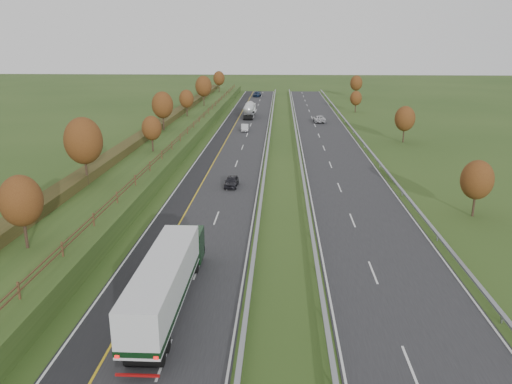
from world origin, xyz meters
The scene contains 19 objects.
ground centered at (8.00, 55.00, 0.00)m, with size 400.00×400.00×0.00m, color #2A4318.
near_carriageway centered at (0.00, 60.00, 0.02)m, with size 10.50×200.00×0.04m, color #232326.
far_carriageway centered at (16.50, 60.00, 0.02)m, with size 10.50×200.00×0.04m, color #232326.
hard_shoulder centered at (-3.75, 60.00, 0.02)m, with size 3.00×200.00×0.04m, color black.
lane_markings centered at (6.40, 59.88, 0.05)m, with size 26.75×200.00×0.01m.
embankment_left centered at (-13.00, 60.00, 1.00)m, with size 12.00×200.00×2.00m, color #2A4318.
hedge_left centered at (-15.00, 60.00, 2.55)m, with size 2.20×180.00×1.10m, color #353716.
fence_left centered at (-8.50, 59.59, 2.73)m, with size 0.12×189.06×1.20m.
median_barrier_near centered at (5.70, 60.00, 0.61)m, with size 0.32×200.00×0.71m.
median_barrier_far centered at (10.80, 60.00, 0.61)m, with size 0.32×200.00×0.71m.
outer_barrier_far centered at (22.30, 60.00, 0.62)m, with size 0.32×200.00×0.71m.
trees_left centered at (-12.64, 56.63, 6.37)m, with size 6.64×164.30×7.66m.
trees_far centered at (29.80, 89.21, 4.25)m, with size 8.45×118.60×7.12m.
box_lorry centered at (0.31, 4.65, 2.33)m, with size 2.58×16.28×4.06m.
road_tanker centered at (0.23, 95.04, 1.86)m, with size 2.40×11.22×3.46m.
car_dark_near centered at (1.70, 34.74, 0.70)m, with size 1.56×3.89×1.33m, color black.
car_silver_mid centered at (0.48, 75.50, 0.72)m, with size 1.44×4.13×1.36m, color #B8B7BC.
car_small_far centered at (-0.09, 141.24, 0.83)m, with size 2.22×5.46×1.58m, color #12203B.
car_oncoming centered at (16.49, 87.77, 0.79)m, with size 2.50×5.43×1.51m, color silver.
Camera 1 is at (7.75, -25.34, 17.57)m, focal length 35.00 mm.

